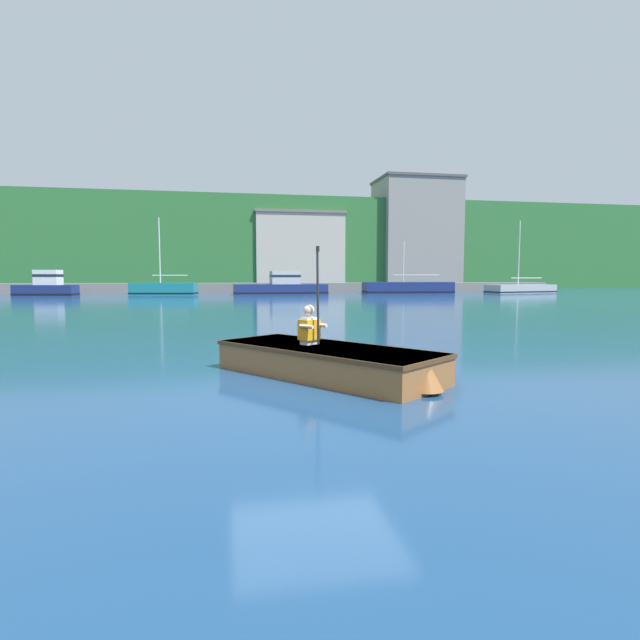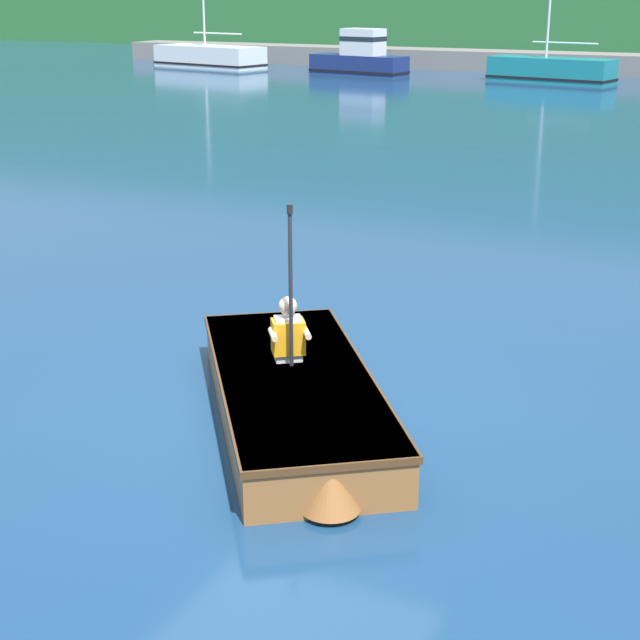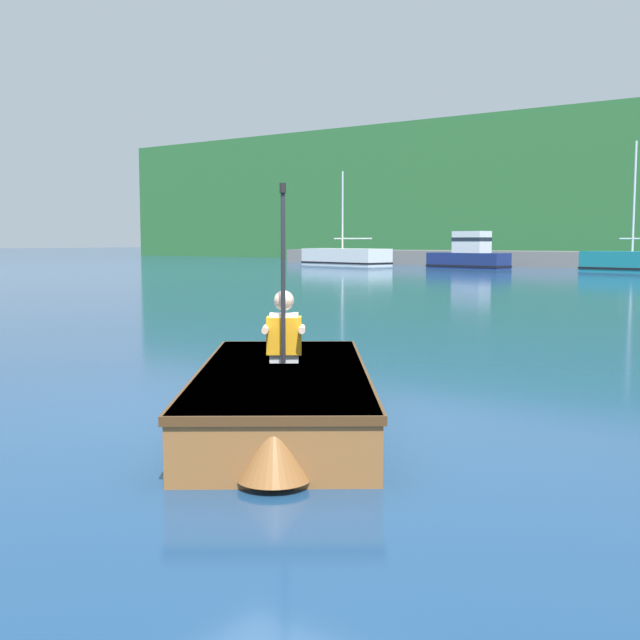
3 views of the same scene
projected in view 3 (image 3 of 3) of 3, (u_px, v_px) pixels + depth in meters
name	position (u px, v px, depth m)	size (l,w,h in m)	color
ground_plane	(270.00, 419.00, 6.56)	(300.00, 300.00, 0.00)	navy
waterfront_warehouse_left	(412.00, 216.00, 69.49)	(9.93, 6.98, 7.33)	#9E6B5B
moored_boat_dock_west_inner	(637.00, 262.00, 37.74)	(5.37, 2.49, 6.13)	#197A84
moored_boat_dock_center_far	(346.00, 257.00, 48.26)	(6.08, 3.17, 5.64)	white
moored_boat_dock_east_end	(469.00, 255.00, 42.75)	(4.76, 2.18, 1.99)	navy
rowboat_foreground	(283.00, 393.00, 6.36)	(3.19, 3.61, 0.44)	#935B2D
person_paddler	(284.00, 329.00, 6.70)	(0.45, 0.45, 1.48)	silver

